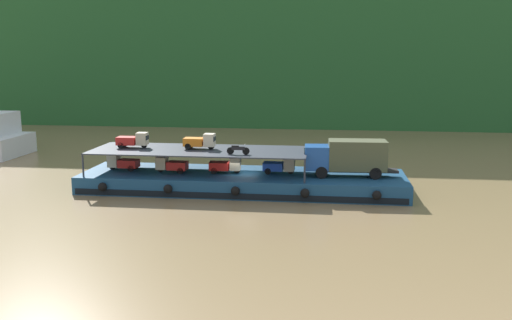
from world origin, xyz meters
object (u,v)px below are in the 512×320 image
(mini_truck_lower_aft, at_px, (171,165))
(mini_truck_lower_mid, at_px, (226,165))
(mini_truck_upper_mid, at_px, (200,141))
(mini_truck_lower_stern, at_px, (123,162))
(cargo_barge, at_px, (243,182))
(covered_lorry, at_px, (348,157))
(mini_truck_upper_stern, at_px, (133,140))
(motorcycle_upper_port, at_px, (238,149))
(mini_truck_lower_fore, at_px, (280,166))

(mini_truck_lower_aft, xyz_separation_m, mini_truck_lower_mid, (4.78, 0.38, 0.00))
(mini_truck_upper_mid, bearing_deg, mini_truck_lower_stern, -177.16)
(cargo_barge, xyz_separation_m, mini_truck_lower_mid, (-1.47, -0.03, 1.44))
(covered_lorry, xyz_separation_m, mini_truck_lower_stern, (-19.85, 0.09, -1.00))
(cargo_barge, xyz_separation_m, mini_truck_upper_stern, (-9.88, 0.29, 3.44))
(cargo_barge, relative_size, covered_lorry, 3.53)
(mini_truck_lower_aft, bearing_deg, mini_truck_upper_mid, 17.43)
(mini_truck_upper_stern, bearing_deg, covered_lorry, -1.11)
(mini_truck_upper_stern, relative_size, mini_truck_upper_mid, 1.00)
(covered_lorry, height_order, mini_truck_upper_mid, mini_truck_upper_mid)
(mini_truck_upper_mid, distance_m, motorcycle_upper_port, 4.37)
(mini_truck_lower_fore, height_order, motorcycle_upper_port, motorcycle_upper_port)
(mini_truck_lower_stern, relative_size, mini_truck_upper_stern, 1.01)
(mini_truck_lower_fore, distance_m, mini_truck_upper_stern, 13.25)
(covered_lorry, xyz_separation_m, mini_truck_upper_stern, (-18.90, 0.37, 1.00))
(covered_lorry, xyz_separation_m, motorcycle_upper_port, (-9.10, -1.83, 0.74))
(mini_truck_upper_stern, bearing_deg, mini_truck_lower_mid, -2.18)
(cargo_barge, height_order, mini_truck_lower_fore, mini_truck_lower_fore)
(motorcycle_upper_port, bearing_deg, mini_truck_upper_stern, 167.35)
(mini_truck_lower_mid, distance_m, mini_truck_upper_mid, 3.10)
(mini_truck_upper_mid, height_order, motorcycle_upper_port, mini_truck_upper_mid)
(cargo_barge, relative_size, mini_truck_lower_stern, 10.08)
(cargo_barge, relative_size, mini_truck_lower_aft, 10.14)
(mini_truck_lower_aft, relative_size, mini_truck_lower_mid, 0.99)
(cargo_barge, relative_size, mini_truck_upper_mid, 10.13)
(mini_truck_lower_mid, bearing_deg, motorcycle_upper_port, -53.53)
(cargo_barge, xyz_separation_m, mini_truck_lower_aft, (-6.25, -0.41, 1.44))
(mini_truck_lower_stern, height_order, mini_truck_lower_mid, same)
(mini_truck_lower_fore, relative_size, mini_truck_upper_mid, 1.00)
(covered_lorry, relative_size, mini_truck_lower_stern, 2.85)
(mini_truck_lower_aft, bearing_deg, covered_lorry, 1.24)
(motorcycle_upper_port, bearing_deg, cargo_barge, 87.63)
(mini_truck_lower_stern, relative_size, mini_truck_lower_aft, 1.01)
(mini_truck_lower_stern, distance_m, motorcycle_upper_port, 11.06)
(mini_truck_lower_aft, bearing_deg, mini_truck_lower_stern, 174.75)
(mini_truck_lower_stern, relative_size, motorcycle_upper_port, 1.46)
(motorcycle_upper_port, bearing_deg, mini_truck_upper_mid, 148.62)
(covered_lorry, relative_size, mini_truck_upper_mid, 2.87)
(mini_truck_lower_aft, bearing_deg, motorcycle_upper_port, -13.68)
(mini_truck_lower_stern, bearing_deg, mini_truck_lower_fore, 1.06)
(mini_truck_lower_aft, bearing_deg, mini_truck_lower_mid, 4.53)
(mini_truck_lower_mid, distance_m, mini_truck_upper_stern, 8.65)
(covered_lorry, relative_size, mini_truck_lower_mid, 2.83)
(mini_truck_lower_aft, xyz_separation_m, motorcycle_upper_port, (6.17, -1.50, 1.74))
(mini_truck_lower_stern, bearing_deg, mini_truck_upper_mid, 2.84)
(covered_lorry, height_order, mini_truck_lower_aft, covered_lorry)
(cargo_barge, bearing_deg, mini_truck_lower_stern, 179.95)
(mini_truck_lower_stern, bearing_deg, motorcycle_upper_port, -10.14)
(cargo_barge, xyz_separation_m, mini_truck_upper_mid, (-3.80, 0.36, 3.44))
(mini_truck_lower_stern, bearing_deg, cargo_barge, -0.05)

